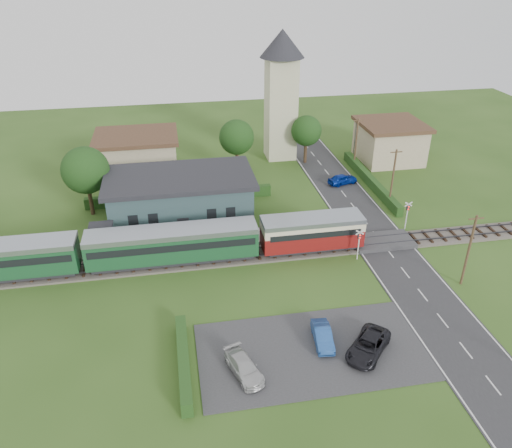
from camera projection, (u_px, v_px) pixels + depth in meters
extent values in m
plane|color=#2D4C19|center=(292.00, 263.00, 48.09)|extent=(120.00, 120.00, 0.00)
cube|color=#4C443D|center=(288.00, 251.00, 49.76)|extent=(76.00, 3.20, 0.20)
cube|color=#3F3F47|center=(289.00, 253.00, 48.99)|extent=(76.00, 0.08, 0.15)
cube|color=#3F3F47|center=(286.00, 245.00, 50.23)|extent=(76.00, 0.08, 0.15)
cube|color=#28282B|center=(390.00, 253.00, 49.63)|extent=(6.00, 70.00, 0.05)
cube|color=#333335|center=(311.00, 351.00, 37.48)|extent=(17.00, 9.00, 0.08)
cube|color=#333335|center=(382.00, 241.00, 51.25)|extent=(6.20, 3.40, 0.45)
cube|color=gray|center=(185.00, 243.00, 50.91)|extent=(30.00, 3.00, 0.45)
cube|color=beige|center=(102.00, 238.00, 48.98)|extent=(2.00, 2.00, 2.40)
cube|color=#232328|center=(100.00, 227.00, 48.36)|extent=(2.30, 2.30, 0.15)
cube|color=#304A4E|center=(181.00, 200.00, 54.86)|extent=(15.00, 8.00, 4.80)
cube|color=#232328|center=(179.00, 177.00, 53.59)|extent=(16.00, 9.00, 0.50)
cube|color=#232328|center=(184.00, 227.00, 52.09)|extent=(1.20, 0.12, 2.20)
cube|color=black|center=(133.00, 220.00, 50.69)|extent=(1.00, 0.12, 1.20)
cube|color=black|center=(153.00, 219.00, 51.00)|extent=(1.00, 0.12, 1.20)
cube|color=black|center=(212.00, 214.00, 51.93)|extent=(1.00, 0.12, 1.20)
cube|color=black|center=(231.00, 212.00, 52.24)|extent=(1.00, 0.12, 1.20)
cube|color=#232328|center=(311.00, 245.00, 49.90)|extent=(9.00, 2.20, 0.50)
cube|color=maroon|center=(312.00, 236.00, 49.42)|extent=(10.00, 2.80, 1.80)
cube|color=beige|center=(312.00, 225.00, 48.82)|extent=(10.00, 2.82, 0.90)
cube|color=black|center=(312.00, 229.00, 48.98)|extent=(9.00, 2.88, 0.60)
cube|color=#8F97A1|center=(313.00, 220.00, 48.50)|extent=(10.00, 2.90, 0.45)
cube|color=#232328|center=(174.00, 258.00, 47.79)|extent=(15.20, 2.20, 0.50)
cube|color=#174826|center=(173.00, 245.00, 47.07)|extent=(16.00, 2.80, 2.60)
cube|color=black|center=(173.00, 241.00, 46.87)|extent=(15.40, 2.86, 0.70)
cube|color=#8F97A1|center=(172.00, 232.00, 46.39)|extent=(16.00, 2.90, 0.50)
cube|color=beige|center=(281.00, 109.00, 69.64)|extent=(4.00, 4.00, 14.00)
cone|color=#232328|center=(282.00, 43.00, 65.40)|extent=(6.00, 6.00, 3.60)
cube|color=tan|center=(138.00, 156.00, 66.11)|extent=(10.00, 8.00, 5.00)
cube|color=#472D1E|center=(135.00, 136.00, 64.79)|extent=(10.80, 8.80, 0.50)
cube|color=tan|center=(389.00, 143.00, 70.68)|extent=(8.00, 8.00, 5.00)
cube|color=#472D1E|center=(392.00, 124.00, 69.36)|extent=(8.80, 8.80, 0.50)
cube|color=#193814|center=(184.00, 362.00, 35.74)|extent=(0.80, 9.00, 1.20)
cube|color=#193814|center=(370.00, 181.00, 63.80)|extent=(0.80, 18.00, 1.20)
cube|color=#193814|center=(180.00, 197.00, 59.59)|extent=(22.00, 0.80, 1.30)
cylinder|color=#332316|center=(90.00, 198.00, 56.06)|extent=(0.44, 0.44, 4.12)
sphere|color=#143311|center=(85.00, 170.00, 54.45)|extent=(5.20, 5.20, 5.20)
cylinder|color=#332316|center=(237.00, 159.00, 66.68)|extent=(0.44, 0.44, 3.85)
sphere|color=#143311|center=(237.00, 137.00, 65.18)|extent=(4.60, 4.60, 4.60)
cylinder|color=#332316|center=(305.00, 151.00, 70.03)|extent=(0.44, 0.44, 3.58)
sphere|color=#143311|center=(306.00, 131.00, 68.63)|extent=(4.20, 4.20, 4.20)
cylinder|color=#473321|center=(469.00, 251.00, 43.43)|extent=(0.22, 0.22, 7.00)
cube|color=#473321|center=(476.00, 219.00, 41.89)|extent=(1.40, 0.10, 0.10)
cylinder|color=#473321|center=(393.00, 178.00, 57.23)|extent=(0.22, 0.22, 7.00)
cube|color=#473321|center=(396.00, 152.00, 55.69)|extent=(1.40, 0.10, 0.10)
cylinder|color=#473321|center=(356.00, 143.00, 67.58)|extent=(0.22, 0.22, 7.00)
cube|color=#473321|center=(358.00, 120.00, 66.03)|extent=(1.40, 0.10, 0.10)
cylinder|color=silver|center=(358.00, 246.00, 48.01)|extent=(0.12, 0.12, 3.00)
cube|color=#232328|center=(360.00, 236.00, 47.48)|extent=(0.35, 0.18, 0.55)
sphere|color=#FF190C|center=(360.00, 235.00, 47.31)|extent=(0.14, 0.14, 0.14)
sphere|color=#FF190C|center=(360.00, 238.00, 47.45)|extent=(0.14, 0.14, 0.14)
cube|color=silver|center=(360.00, 232.00, 47.29)|extent=(0.84, 0.05, 0.55)
cube|color=silver|center=(360.00, 232.00, 47.29)|extent=(0.84, 0.05, 0.55)
cylinder|color=silver|center=(407.00, 217.00, 53.27)|extent=(0.12, 0.12, 3.00)
cube|color=#232328|center=(408.00, 208.00, 52.74)|extent=(0.35, 0.18, 0.55)
sphere|color=#FF190C|center=(409.00, 207.00, 52.56)|extent=(0.14, 0.14, 0.14)
sphere|color=#FF190C|center=(408.00, 209.00, 52.71)|extent=(0.14, 0.14, 0.14)
cube|color=silver|center=(409.00, 204.00, 52.55)|extent=(0.84, 0.05, 0.55)
cube|color=silver|center=(409.00, 204.00, 52.55)|extent=(0.84, 0.05, 0.55)
cylinder|color=#3F3F47|center=(78.00, 175.00, 60.71)|extent=(0.14, 0.14, 5.00)
sphere|color=orange|center=(75.00, 155.00, 59.51)|extent=(0.30, 0.30, 0.30)
cylinder|color=#3F3F47|center=(355.00, 138.00, 72.65)|extent=(0.14, 0.14, 5.00)
sphere|color=orange|center=(357.00, 121.00, 71.45)|extent=(0.30, 0.30, 0.30)
imported|color=#062391|center=(343.00, 179.00, 63.97)|extent=(4.15, 2.53, 1.32)
imported|color=#214B90|center=(323.00, 336.00, 38.01)|extent=(1.62, 3.76, 1.20)
imported|color=#BDBDBD|center=(244.00, 367.00, 35.17)|extent=(2.83, 4.37, 1.18)
imported|color=black|center=(368.00, 346.00, 37.01)|extent=(4.77, 4.95, 1.31)
imported|color=gray|center=(254.00, 230.00, 50.96)|extent=(0.82, 0.69, 1.93)
imported|color=gray|center=(133.00, 241.00, 48.91)|extent=(1.02, 1.14, 1.92)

